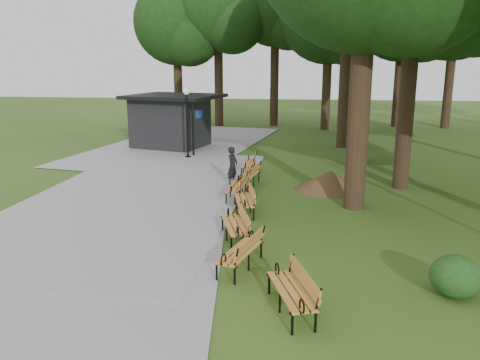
# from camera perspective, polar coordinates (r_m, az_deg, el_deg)

# --- Properties ---
(ground) EXTENTS (100.00, 100.00, 0.00)m
(ground) POSITION_cam_1_polar(r_m,az_deg,el_deg) (14.80, -1.06, -5.25)
(ground) COLOR #2E4D16
(ground) RESTS_ON ground
(path) EXTENTS (12.00, 38.00, 0.06)m
(path) POSITION_cam_1_polar(r_m,az_deg,el_deg) (18.50, -12.12, -1.56)
(path) COLOR gray
(path) RESTS_ON ground
(person) EXTENTS (0.54, 0.65, 1.54)m
(person) POSITION_cam_1_polar(r_m,az_deg,el_deg) (19.31, -0.87, 1.64)
(person) COLOR black
(person) RESTS_ON ground
(kiosk) EXTENTS (5.67, 5.23, 2.99)m
(kiosk) POSITION_cam_1_polar(r_m,az_deg,el_deg) (28.20, -8.12, 6.84)
(kiosk) COLOR black
(kiosk) RESTS_ON ground
(lamp_post) EXTENTS (0.32, 0.32, 3.51)m
(lamp_post) POSITION_cam_1_polar(r_m,az_deg,el_deg) (24.66, -6.23, 8.26)
(lamp_post) COLOR black
(lamp_post) RESTS_ON ground
(dirt_mound) EXTENTS (2.29, 2.29, 0.77)m
(dirt_mound) POSITION_cam_1_polar(r_m,az_deg,el_deg) (18.87, 10.48, -0.06)
(dirt_mound) COLOR #47301C
(dirt_mound) RESTS_ON ground
(bench_0) EXTENTS (1.20, 2.00, 0.88)m
(bench_0) POSITION_cam_1_polar(r_m,az_deg,el_deg) (9.83, 5.96, -12.78)
(bench_0) COLOR #BF742C
(bench_0) RESTS_ON ground
(bench_1) EXTENTS (1.15, 2.00, 0.88)m
(bench_1) POSITION_cam_1_polar(r_m,az_deg,el_deg) (11.63, 0.01, -8.37)
(bench_1) COLOR #BF742C
(bench_1) RESTS_ON ground
(bench_2) EXTENTS (1.16, 2.00, 0.88)m
(bench_2) POSITION_cam_1_polar(r_m,az_deg,el_deg) (13.42, -0.64, -5.30)
(bench_2) COLOR #BF742C
(bench_2) RESTS_ON ground
(bench_3) EXTENTS (1.03, 1.99, 0.88)m
(bench_3) POSITION_cam_1_polar(r_m,az_deg,el_deg) (15.80, 0.45, -2.34)
(bench_3) COLOR #BF742C
(bench_3) RESTS_ON ground
(bench_4) EXTENTS (0.70, 1.92, 0.88)m
(bench_4) POSITION_cam_1_polar(r_m,az_deg,el_deg) (17.41, -0.43, -0.81)
(bench_4) COLOR #BF742C
(bench_4) RESTS_ON ground
(bench_5) EXTENTS (0.95, 1.98, 0.88)m
(bench_5) POSITION_cam_1_polar(r_m,az_deg,el_deg) (19.20, 0.98, 0.57)
(bench_5) COLOR #BF742C
(bench_5) RESTS_ON ground
(bench_6) EXTENTS (0.68, 1.91, 0.88)m
(bench_6) POSITION_cam_1_polar(r_m,az_deg,el_deg) (21.36, 0.97, 1.92)
(bench_6) COLOR #BF742C
(bench_6) RESTS_ON ground
(tree_backdrop) EXTENTS (35.51, 9.64, 16.21)m
(tree_backdrop) POSITION_cam_1_polar(r_m,az_deg,el_deg) (37.29, 15.10, 18.36)
(tree_backdrop) COLOR black
(tree_backdrop) RESTS_ON ground
(shrub_2) EXTENTS (1.06, 1.06, 0.90)m
(shrub_2) POSITION_cam_1_polar(r_m,az_deg,el_deg) (11.48, 23.67, -12.31)
(shrub_2) COLOR #193D14
(shrub_2) RESTS_ON ground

